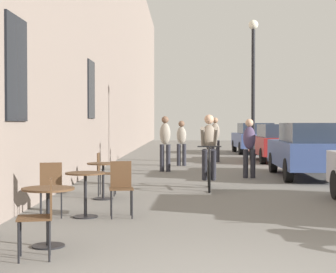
% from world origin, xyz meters
% --- Properties ---
extents(building_facade_left, '(0.54, 68.00, 10.70)m').
position_xyz_m(building_facade_left, '(-3.45, 14.00, 5.35)').
color(building_facade_left, gray).
rests_on(building_facade_left, ground_plane).
extents(cafe_table_near, '(0.64, 0.64, 0.72)m').
position_xyz_m(cafe_table_near, '(-2.13, 1.83, 0.52)').
color(cafe_table_near, black).
rests_on(cafe_table_near, ground_plane).
extents(cafe_chair_near_toward_street, '(0.45, 0.45, 0.89)m').
position_xyz_m(cafe_chair_near_toward_street, '(-2.06, 1.23, 0.52)').
color(cafe_chair_near_toward_street, black).
rests_on(cafe_chair_near_toward_street, ground_plane).
extents(cafe_table_mid, '(0.64, 0.64, 0.72)m').
position_xyz_m(cafe_table_mid, '(-2.05, 3.95, 0.52)').
color(cafe_table_mid, black).
rests_on(cafe_table_mid, ground_plane).
extents(cafe_chair_mid_toward_street, '(0.43, 0.43, 0.89)m').
position_xyz_m(cafe_chair_mid_toward_street, '(-1.48, 4.02, 0.52)').
color(cafe_chair_mid_toward_street, black).
rests_on(cafe_chair_mid_toward_street, ground_plane).
extents(cafe_chair_mid_toward_wall, '(0.45, 0.45, 0.89)m').
position_xyz_m(cafe_chair_mid_toward_wall, '(-2.58, 3.87, 0.52)').
color(cafe_chair_mid_toward_wall, black).
rests_on(cafe_chair_mid_toward_wall, ground_plane).
extents(cafe_table_far, '(0.64, 0.64, 0.72)m').
position_xyz_m(cafe_table_far, '(-2.07, 6.07, 0.52)').
color(cafe_table_far, black).
rests_on(cafe_table_far, ground_plane).
extents(cafe_chair_far_toward_street, '(0.39, 0.39, 0.89)m').
position_xyz_m(cafe_chair_far_toward_street, '(-2.14, 6.63, 0.52)').
color(cafe_chair_far_toward_street, black).
rests_on(cafe_chair_far_toward_street, ground_plane).
extents(cyclist_on_bicycle, '(0.52, 1.76, 1.74)m').
position_xyz_m(cyclist_on_bicycle, '(0.12, 7.83, 0.81)').
color(cyclist_on_bicycle, black).
rests_on(cyclist_on_bicycle, ground_plane).
extents(pedestrian_near, '(0.34, 0.24, 1.63)m').
position_xyz_m(pedestrian_near, '(1.35, 10.38, 0.92)').
color(pedestrian_near, '#26262D').
rests_on(pedestrian_near, ground_plane).
extents(pedestrian_mid, '(0.38, 0.30, 1.73)m').
position_xyz_m(pedestrian_mid, '(-1.03, 12.37, 0.98)').
color(pedestrian_mid, '#26262D').
rests_on(pedestrian_mid, ground_plane).
extents(pedestrian_far, '(0.38, 0.30, 1.60)m').
position_xyz_m(pedestrian_far, '(-0.53, 14.77, 0.90)').
color(pedestrian_far, '#26262D').
rests_on(pedestrian_far, ground_plane).
extents(pedestrian_furthest, '(0.35, 0.26, 1.74)m').
position_xyz_m(pedestrian_furthest, '(0.78, 16.64, 0.98)').
color(pedestrian_furthest, '#26262D').
rests_on(pedestrian_furthest, ground_plane).
extents(street_lamp, '(0.32, 0.32, 4.90)m').
position_xyz_m(street_lamp, '(1.83, 13.40, 3.11)').
color(street_lamp, black).
rests_on(street_lamp, ground_plane).
extents(parked_car_second, '(1.89, 4.31, 1.52)m').
position_xyz_m(parked_car_second, '(3.05, 10.58, 0.79)').
color(parked_car_second, '#384C84').
rests_on(parked_car_second, ground_plane).
extents(parked_car_third, '(1.79, 4.17, 1.48)m').
position_xyz_m(parked_car_third, '(3.25, 16.92, 0.77)').
color(parked_car_third, maroon).
rests_on(parked_car_third, ground_plane).
extents(parked_car_fourth, '(1.89, 4.33, 1.53)m').
position_xyz_m(parked_car_fourth, '(3.11, 23.11, 0.79)').
color(parked_car_fourth, '#384C84').
rests_on(parked_car_fourth, ground_plane).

